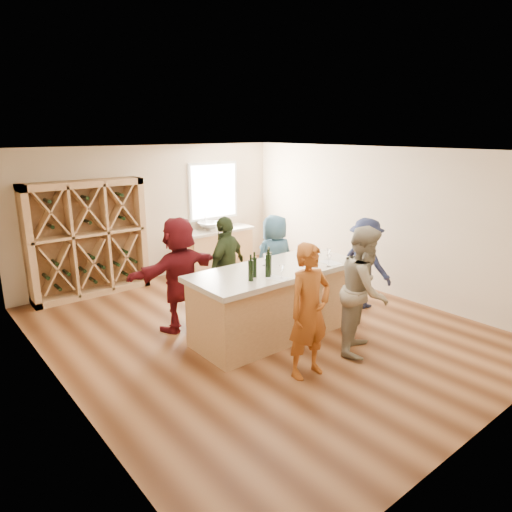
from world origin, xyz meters
TOP-DOWN VIEW (x-y plane):
  - floor at (0.00, 0.00)m, footprint 6.00×7.00m
  - ceiling at (0.00, 0.00)m, footprint 6.00×7.00m
  - wall_back at (0.00, 3.55)m, footprint 6.00×0.10m
  - wall_front at (0.00, -3.55)m, footprint 6.00×0.10m
  - wall_left at (-3.05, 0.00)m, footprint 0.10×7.00m
  - wall_right at (3.05, 0.00)m, footprint 0.10×7.00m
  - window_frame at (1.50, 3.47)m, footprint 1.30×0.06m
  - window_pane at (1.50, 3.44)m, footprint 1.18×0.01m
  - wine_rack at (-1.50, 3.27)m, footprint 2.20×0.45m
  - back_counter_base at (1.40, 3.20)m, footprint 1.60×0.58m
  - back_counter_top at (1.40, 3.20)m, footprint 1.70×0.62m
  - sink at (1.20, 3.20)m, footprint 0.54×0.54m
  - faucet at (1.20, 3.38)m, footprint 0.02×0.02m
  - tasting_counter_base at (0.07, -0.31)m, footprint 2.60×1.00m
  - tasting_counter_top at (0.07, -0.31)m, footprint 2.72×1.12m
  - wine_bottle_b at (-0.61, -0.55)m, footprint 0.09×0.09m
  - wine_bottle_c at (-0.46, -0.45)m, footprint 0.09×0.09m
  - wine_bottle_d at (-0.31, -0.57)m, footprint 0.10×0.10m
  - wine_bottle_e at (-0.24, -0.50)m, footprint 0.09×0.09m
  - wine_glass_a at (-0.20, -0.74)m, footprint 0.09×0.09m
  - wine_glass_b at (0.31, -0.77)m, footprint 0.08×0.08m
  - wine_glass_c at (0.74, -0.77)m, footprint 0.08×0.08m
  - wine_glass_d at (0.52, -0.44)m, footprint 0.08×0.08m
  - wine_glass_e at (1.01, -0.51)m, footprint 0.09×0.09m
  - tasting_menu_a at (-0.24, -0.71)m, footprint 0.30×0.35m
  - tasting_menu_b at (0.33, -0.75)m, footprint 0.25×0.31m
  - tasting_menu_c at (0.92, -0.64)m, footprint 0.26×0.34m
  - person_near_left at (-0.41, -1.50)m, footprint 0.67×0.51m
  - person_near_right at (0.68, -1.51)m, footprint 1.01×0.86m
  - person_server at (2.09, -0.43)m, footprint 0.50×1.05m
  - person_far_mid at (-0.05, 0.80)m, footprint 1.13×0.88m
  - person_far_right at (0.97, 0.73)m, footprint 0.86×0.61m
  - person_far_left at (-0.94, 0.83)m, footprint 1.76×0.87m
  - wine_glass_f at (0.02, -0.11)m, footprint 0.07×0.07m

SIDE VIEW (x-z plane):
  - floor at x=0.00m, z-range -0.10..0.00m
  - back_counter_base at x=1.40m, z-range 0.00..0.86m
  - tasting_counter_base at x=0.07m, z-range 0.00..1.00m
  - person_server at x=2.09m, z-range 0.00..1.62m
  - person_far_right at x=0.97m, z-range 0.00..1.64m
  - person_far_mid at x=-0.05m, z-range 0.00..1.73m
  - person_near_left at x=-0.41m, z-range 0.00..1.76m
  - back_counter_top at x=1.40m, z-range 0.86..0.92m
  - person_far_left at x=-0.94m, z-range 0.00..1.82m
  - person_near_right at x=0.68m, z-range 0.00..1.83m
  - sink at x=1.20m, z-range 0.92..1.11m
  - tasting_counter_top at x=0.07m, z-range 1.00..1.08m
  - faucet at x=1.20m, z-range 0.92..1.22m
  - tasting_menu_a at x=-0.24m, z-range 1.08..1.08m
  - tasting_menu_b at x=0.33m, z-range 1.08..1.08m
  - tasting_menu_c at x=0.92m, z-range 1.08..1.08m
  - wine_rack at x=-1.50m, z-range 0.00..2.20m
  - wine_glass_e at x=1.01m, z-range 1.08..1.25m
  - wine_glass_d at x=0.52m, z-range 1.08..1.25m
  - wine_glass_b at x=0.31m, z-range 1.08..1.26m
  - wine_glass_f at x=0.02m, z-range 1.08..1.26m
  - wine_glass_c at x=0.74m, z-range 1.08..1.27m
  - wine_glass_a at x=-0.20m, z-range 1.08..1.27m
  - wine_bottle_c at x=-0.46m, z-range 1.08..1.37m
  - wine_bottle_b at x=-0.61m, z-range 1.08..1.37m
  - wine_bottle_d at x=-0.31m, z-range 1.08..1.41m
  - wine_bottle_e at x=-0.24m, z-range 1.08..1.41m
  - wall_back at x=0.00m, z-range 0.00..2.80m
  - wall_front at x=0.00m, z-range 0.00..2.80m
  - wall_left at x=-3.05m, z-range 0.00..2.80m
  - wall_right at x=3.05m, z-range 0.00..2.80m
  - window_frame at x=1.50m, z-range 1.10..2.40m
  - window_pane at x=1.50m, z-range 1.16..2.34m
  - ceiling at x=0.00m, z-range 2.80..2.90m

